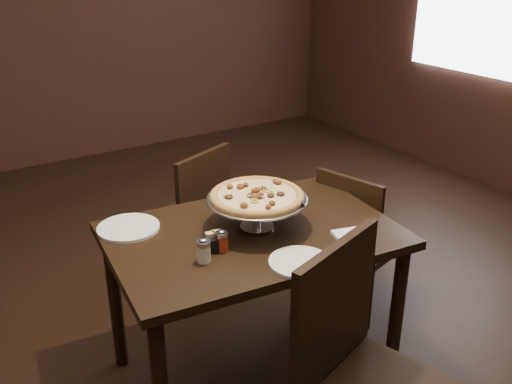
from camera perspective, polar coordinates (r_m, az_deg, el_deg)
room at (r=2.17m, az=0.18°, el=10.77°), size 6.04×7.04×2.84m
dining_table at (r=2.49m, az=-0.35°, el=-5.97°), size 1.29×0.93×0.76m
pizza_stand at (r=2.41m, az=0.09°, el=-0.46°), size 0.43×0.43×0.18m
parmesan_shaker at (r=2.21m, az=-5.27°, el=-5.85°), size 0.06×0.06×0.10m
pepper_flake_shaker at (r=2.27m, az=-3.44°, el=-4.91°), size 0.05×0.05×0.09m
packet_caddy at (r=2.30m, az=-4.23°, el=-4.93°), size 0.10×0.10×0.08m
napkin_stack at (r=2.41m, az=9.66°, el=-4.44°), size 0.17×0.17×0.02m
plate_left at (r=2.51m, az=-12.64°, el=-3.50°), size 0.27×0.27×0.01m
plate_near at (r=2.21m, az=4.44°, el=-7.01°), size 0.24×0.24×0.01m
serving_spatula at (r=2.38m, az=4.45°, el=-0.96°), size 0.13×0.13×0.02m
chair_far at (r=3.20m, az=-6.68°, el=-2.52°), size 0.54×0.54×0.89m
chair_near at (r=2.05m, az=10.78°, el=-17.46°), size 0.59×0.59×1.00m
chair_side at (r=3.08m, az=10.05°, el=-4.48°), size 0.48×0.48×0.83m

